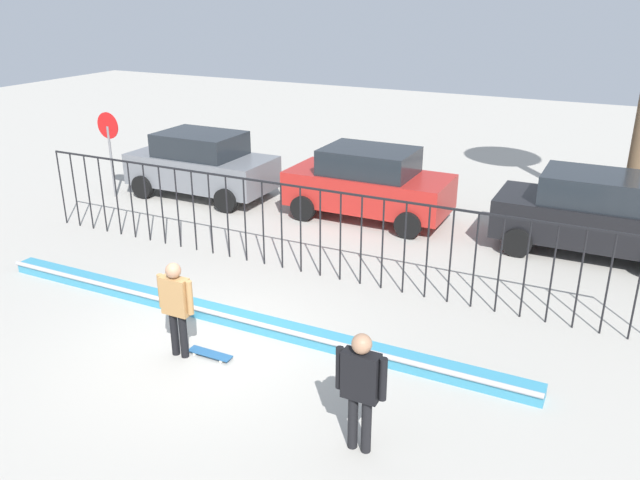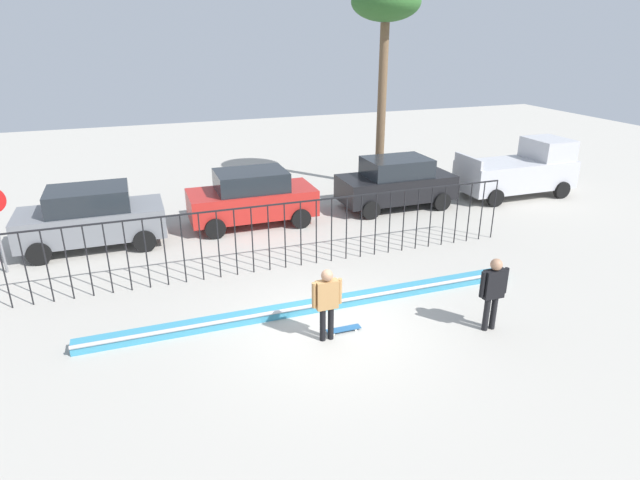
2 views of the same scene
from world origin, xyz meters
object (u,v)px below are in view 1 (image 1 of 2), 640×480
parked_car_gray (202,164)px  stop_sign (110,143)px  camera_operator (361,382)px  parked_car_black (593,213)px  skateboarder (176,301)px  skateboard (210,354)px  parked_car_red (369,183)px

parked_car_gray → stop_sign: (-2.29, -1.22, 0.64)m
camera_operator → parked_car_black: parked_car_black is taller
parked_car_gray → stop_sign: stop_sign is taller
skateboarder → skateboard: (0.48, 0.18, -0.96)m
skateboarder → parked_car_red: parked_car_red is taller
camera_operator → parked_car_black: 8.96m
stop_sign → camera_operator: bearing=-33.2°
parked_car_gray → stop_sign: bearing=-152.1°
parked_car_black → stop_sign: 13.10m
skateboard → stop_sign: stop_sign is taller
parked_car_gray → skateboard: bearing=-53.4°
parked_car_red → stop_sign: bearing=-166.9°
parked_car_red → parked_car_black: size_ratio=1.00×
camera_operator → parked_car_gray: 11.99m
parked_car_black → stop_sign: size_ratio=1.72×
camera_operator → parked_car_red: 9.36m
parked_car_gray → skateboarder: bearing=-56.5°
parked_car_black → stop_sign: bearing=-171.0°
parked_car_gray → parked_car_red: (5.14, 0.35, 0.00)m
skateboard → parked_car_black: 9.35m
skateboarder → parked_car_gray: 9.01m
skateboard → camera_operator: bearing=-14.6°
skateboard → camera_operator: size_ratio=0.46×
parked_car_gray → parked_car_red: same height
skateboarder → parked_car_black: (5.71, 7.87, -0.04)m
parked_car_gray → parked_car_black: same height
parked_car_red → parked_car_black: (5.55, 0.02, 0.00)m
camera_operator → stop_sign: bearing=-30.6°
stop_sign → parked_car_red: bearing=11.9°
camera_operator → parked_car_gray: (-8.61, 8.34, -0.08)m
parked_car_gray → parked_car_red: size_ratio=1.00×
parked_car_red → camera_operator: bearing=-67.1°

